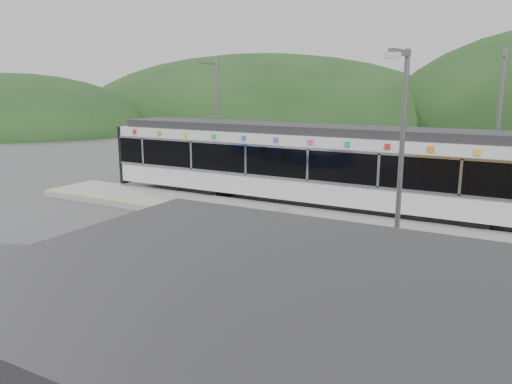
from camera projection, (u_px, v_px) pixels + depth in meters
The scene contains 9 objects.
ground at pixel (252, 244), 17.58m from camera, with size 120.00×120.00×0.00m, color #4C4C4F.
hills at pixel (459, 231), 19.18m from camera, with size 146.00×149.00×26.00m.
platform at pixel (291, 219), 20.37m from camera, with size 26.00×3.20×0.30m, color #9E9E99.
yellow_line at pixel (277, 223), 19.23m from camera, with size 26.00×0.10×0.01m, color yellow.
train at pixel (311, 163), 22.43m from camera, with size 20.44×3.01×3.74m.
catenary_mast_west at pixel (217, 119), 27.45m from camera, with size 0.18×1.80×7.00m.
catenary_mast_east at pixel (498, 130), 20.83m from camera, with size 0.18×1.80×7.00m.
station_shelter at pixel (311, 384), 6.71m from camera, with size 9.20×6.20×3.00m.
lamp_post at pixel (400, 163), 11.44m from camera, with size 0.37×1.12×6.29m.
Camera 1 is at (8.25, -14.63, 5.50)m, focal length 35.00 mm.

